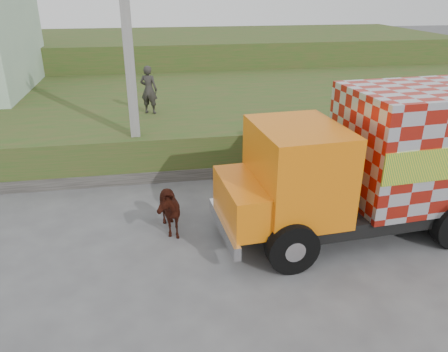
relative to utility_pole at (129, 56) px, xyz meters
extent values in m
plane|color=#474749|center=(1.00, -4.60, -4.08)|extent=(120.00, 120.00, 0.00)
cube|color=#29521B|center=(1.00, 5.40, -3.33)|extent=(40.00, 12.00, 1.50)
cube|color=#29521B|center=(1.00, 17.40, -2.58)|extent=(40.00, 12.00, 3.00)
cube|color=#595651|center=(-1.00, -0.40, -3.88)|extent=(16.00, 0.50, 0.40)
cube|color=gray|center=(0.00, 0.00, -0.08)|extent=(0.30, 0.30, 8.00)
cube|color=black|center=(6.61, -4.60, -3.35)|extent=(7.74, 2.97, 0.39)
cube|color=orange|center=(3.94, -4.79, -2.12)|extent=(2.18, 2.70, 2.23)
cube|color=orange|center=(2.66, -4.88, -2.79)|extent=(1.27, 2.41, 1.00)
cube|color=silver|center=(7.95, -4.51, -1.73)|extent=(5.30, 3.02, 2.90)
cube|color=yellow|center=(7.85, -3.15, -1.73)|extent=(5.12, 0.40, 0.78)
cube|color=silver|center=(2.10, -4.91, -3.46)|extent=(0.34, 2.57, 0.33)
cylinder|color=black|center=(3.47, -6.11, -3.46)|extent=(1.25, 0.47, 1.23)
cylinder|color=black|center=(3.29, -3.55, -3.46)|extent=(1.25, 0.47, 1.23)
cylinder|color=black|center=(7.63, -3.25, -3.46)|extent=(1.25, 0.47, 1.23)
cylinder|color=black|center=(9.42, -3.12, -3.46)|extent=(1.25, 0.47, 1.23)
imported|color=#34150D|center=(0.72, -3.78, -3.39)|extent=(1.04, 1.73, 1.37)
imported|color=#2D2A28|center=(0.55, 2.76, -1.66)|extent=(0.79, 0.68, 1.84)
camera|label=1|loc=(0.47, -14.14, 2.01)|focal=35.00mm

